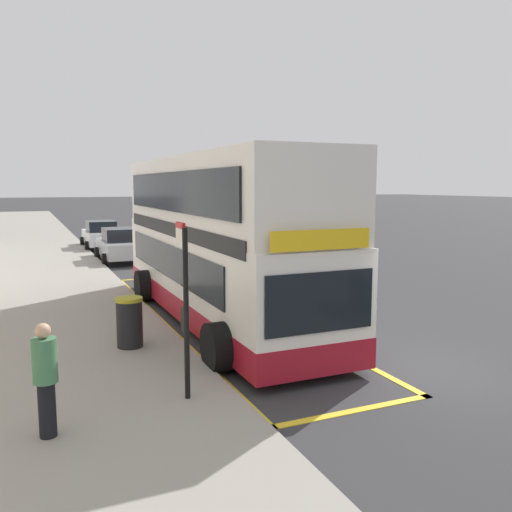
% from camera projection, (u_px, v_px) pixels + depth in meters
% --- Properties ---
extents(ground_plane, '(260.00, 260.00, 0.00)m').
position_uv_depth(ground_plane, '(131.00, 235.00, 39.32)').
color(ground_plane, '#333335').
extents(pavement_near, '(6.00, 76.00, 0.14)m').
position_uv_depth(pavement_near, '(28.00, 238.00, 36.53)').
color(pavement_near, gray).
rests_on(pavement_near, ground).
extents(double_decker_bus, '(3.22, 11.04, 4.40)m').
position_uv_depth(double_decker_bus, '(217.00, 245.00, 14.34)').
color(double_decker_bus, white).
rests_on(double_decker_bus, ground).
extents(bus_bay_markings, '(3.15, 13.83, 0.01)m').
position_uv_depth(bus_bay_markings, '(215.00, 317.00, 14.86)').
color(bus_bay_markings, yellow).
rests_on(bus_bay_markings, ground).
extents(bus_stop_sign, '(0.09, 0.51, 2.92)m').
position_uv_depth(bus_stop_sign, '(185.00, 298.00, 8.69)').
color(bus_stop_sign, black).
rests_on(bus_stop_sign, pavement_near).
extents(parked_car_silver_behind, '(2.09, 4.20, 1.62)m').
position_uv_depth(parked_car_silver_behind, '(121.00, 245.00, 25.45)').
color(parked_car_silver_behind, '#B2B5BA').
rests_on(parked_car_silver_behind, ground).
extents(parked_car_white_far, '(2.09, 4.20, 1.62)m').
position_uv_depth(parked_car_white_far, '(101.00, 235.00, 30.64)').
color(parked_car_white_far, silver).
rests_on(parked_car_white_far, ground).
extents(pedestrian_waiting_near_sign, '(0.34, 0.34, 1.64)m').
position_uv_depth(pedestrian_waiting_near_sign, '(45.00, 376.00, 7.38)').
color(pedestrian_waiting_near_sign, black).
rests_on(pedestrian_waiting_near_sign, pavement_near).
extents(litter_bin, '(0.59, 0.59, 1.10)m').
position_uv_depth(litter_bin, '(130.00, 322.00, 11.59)').
color(litter_bin, black).
rests_on(litter_bin, pavement_near).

